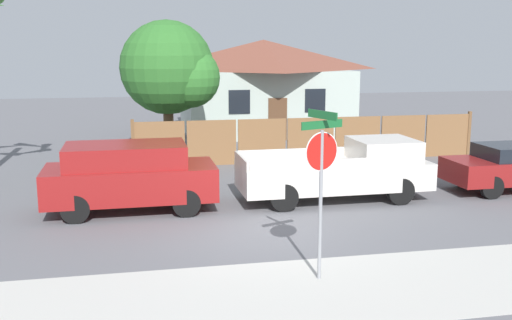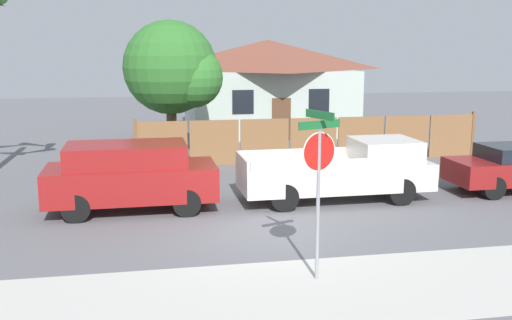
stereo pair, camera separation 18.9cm
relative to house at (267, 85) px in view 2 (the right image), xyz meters
The scene contains 8 objects.
ground_plane 17.40m from the house, 102.30° to the right, with size 80.00×80.00×0.00m, color slate.
sidewalk_strip 20.90m from the house, 100.18° to the right, with size 36.00×3.20×0.01m.
wooden_fence 8.60m from the house, 89.90° to the right, with size 13.49×0.12×1.79m.
house is the anchor object (origin of this frame).
oak_tree 8.39m from the house, 127.64° to the right, with size 3.84×3.66×5.40m.
red_suv 15.86m from the house, 115.40° to the right, with size 4.52×1.98×1.84m.
orange_pickup 14.38m from the house, 93.19° to the right, with size 5.46×1.96×1.75m.
stop_sign 20.15m from the house, 99.25° to the right, with size 0.88×0.79×3.23m.
Camera 2 is at (-2.76, -13.48, 4.40)m, focal length 42.00 mm.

